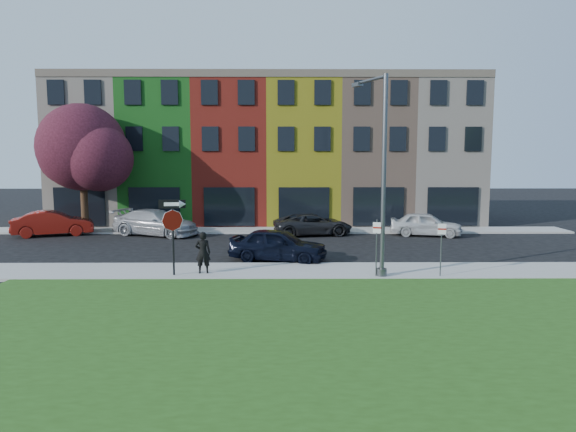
{
  "coord_description": "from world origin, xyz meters",
  "views": [
    {
      "loc": [
        -1.33,
        -18.05,
        4.84
      ],
      "look_at": [
        -1.16,
        4.0,
        2.28
      ],
      "focal_mm": 32.0,
      "sensor_mm": 36.0,
      "label": 1
    }
  ],
  "objects_px": {
    "stop_sign": "(173,222)",
    "man": "(203,252)",
    "sedan_near": "(278,245)",
    "street_lamp": "(381,176)"
  },
  "relations": [
    {
      "from": "man",
      "to": "street_lamp",
      "type": "height_order",
      "value": "street_lamp"
    },
    {
      "from": "stop_sign",
      "to": "man",
      "type": "relative_size",
      "value": 1.77
    },
    {
      "from": "man",
      "to": "street_lamp",
      "type": "distance_m",
      "value": 7.75
    },
    {
      "from": "stop_sign",
      "to": "sedan_near",
      "type": "bearing_deg",
      "value": 31.07
    },
    {
      "from": "sedan_near",
      "to": "street_lamp",
      "type": "xyz_separation_m",
      "value": [
        4.08,
        -3.31,
        3.31
      ]
    },
    {
      "from": "stop_sign",
      "to": "man",
      "type": "bearing_deg",
      "value": 9.26
    },
    {
      "from": "stop_sign",
      "to": "man",
      "type": "height_order",
      "value": "stop_sign"
    },
    {
      "from": "stop_sign",
      "to": "sedan_near",
      "type": "height_order",
      "value": "stop_sign"
    },
    {
      "from": "man",
      "to": "street_lamp",
      "type": "xyz_separation_m",
      "value": [
        7.09,
        -0.35,
        3.11
      ]
    },
    {
      "from": "man",
      "to": "sedan_near",
      "type": "xyz_separation_m",
      "value": [
        3.02,
        2.96,
        -0.2
      ]
    }
  ]
}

